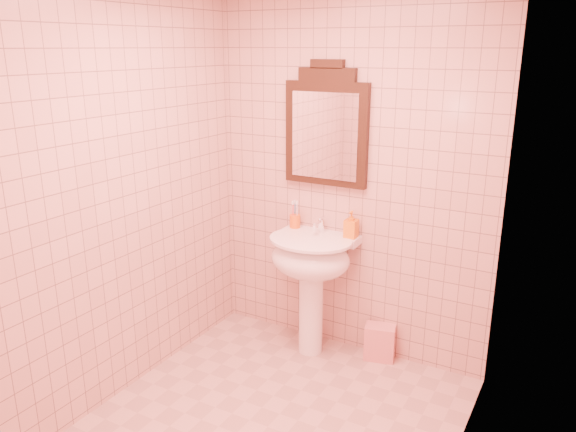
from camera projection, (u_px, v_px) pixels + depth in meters
The scene contains 8 objects.
floor at pixel (268, 427), 3.25m from camera, with size 2.20×2.20×0.00m, color tan.
back_wall at pixel (350, 179), 3.80m from camera, with size 2.00×0.02×2.50m, color #D09F91.
pedestal_sink at pixel (311, 266), 3.87m from camera, with size 0.58×0.58×0.86m.
faucet at pixel (320, 225), 3.91m from camera, with size 0.04×0.16×0.11m.
mirror at pixel (326, 128), 3.77m from camera, with size 0.60×0.06×0.83m.
toothbrush_cup at pixel (295, 221), 4.02m from camera, with size 0.08×0.08×0.18m.
soap_dispenser at pixel (351, 224), 3.81m from camera, with size 0.08×0.09×0.19m, color orange.
towel at pixel (380, 342), 3.93m from camera, with size 0.21×0.14×0.25m, color #E28C85.
Camera 1 is at (1.45, -2.34, 2.11)m, focal length 35.00 mm.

